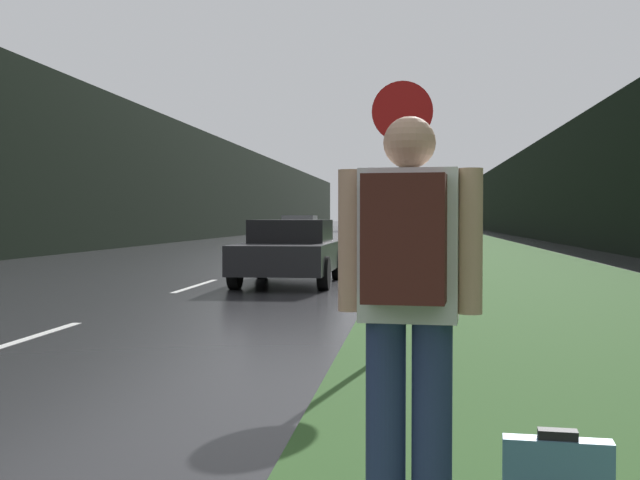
{
  "coord_description": "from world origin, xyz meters",
  "views": [
    {
      "loc": [
        4.2,
        -0.97,
        1.33
      ],
      "look_at": [
        2.39,
        14.42,
        0.89
      ],
      "focal_mm": 45.0,
      "sensor_mm": 36.0,
      "label": 1
    }
  ],
  "objects_px": {
    "stop_sign": "(402,187)",
    "hitchhiker_with_backpack": "(408,294)",
    "car_oncoming": "(300,229)",
    "delivery_truck": "(354,213)",
    "car_passing_near": "(290,251)",
    "car_passing_far": "(364,228)"
  },
  "relations": [
    {
      "from": "hitchhiker_with_backpack",
      "to": "car_oncoming",
      "type": "height_order",
      "value": "hitchhiker_with_backpack"
    },
    {
      "from": "hitchhiker_with_backpack",
      "to": "car_oncoming",
      "type": "relative_size",
      "value": 0.4
    },
    {
      "from": "car_passing_near",
      "to": "delivery_truck",
      "type": "xyz_separation_m",
      "value": [
        -3.47,
        63.57,
        1.12
      ]
    },
    {
      "from": "car_passing_near",
      "to": "stop_sign",
      "type": "bearing_deg",
      "value": 107.18
    },
    {
      "from": "car_passing_near",
      "to": "car_oncoming",
      "type": "distance_m",
      "value": 25.99
    },
    {
      "from": "car_passing_far",
      "to": "delivery_truck",
      "type": "relative_size",
      "value": 0.56
    },
    {
      "from": "delivery_truck",
      "to": "stop_sign",
      "type": "bearing_deg",
      "value": -85.33
    },
    {
      "from": "hitchhiker_with_backpack",
      "to": "delivery_truck",
      "type": "bearing_deg",
      "value": 99.6
    },
    {
      "from": "car_passing_near",
      "to": "delivery_truck",
      "type": "height_order",
      "value": "delivery_truck"
    },
    {
      "from": "stop_sign",
      "to": "delivery_truck",
      "type": "height_order",
      "value": "delivery_truck"
    },
    {
      "from": "hitchhiker_with_backpack",
      "to": "car_passing_far",
      "type": "relative_size",
      "value": 0.37
    },
    {
      "from": "hitchhiker_with_backpack",
      "to": "car_passing_far",
      "type": "height_order",
      "value": "hitchhiker_with_backpack"
    },
    {
      "from": "stop_sign",
      "to": "hitchhiker_with_backpack",
      "type": "relative_size",
      "value": 1.56
    },
    {
      "from": "car_passing_near",
      "to": "car_passing_far",
      "type": "xyz_separation_m",
      "value": [
        0.0,
        23.48,
        0.14
      ]
    },
    {
      "from": "car_passing_near",
      "to": "car_oncoming",
      "type": "bearing_deg",
      "value": -82.32
    },
    {
      "from": "car_oncoming",
      "to": "car_passing_far",
      "type": "bearing_deg",
      "value": -33.21
    },
    {
      "from": "car_passing_near",
      "to": "car_passing_far",
      "type": "bearing_deg",
      "value": -90.0
    },
    {
      "from": "stop_sign",
      "to": "car_oncoming",
      "type": "xyz_separation_m",
      "value": [
        -5.81,
        33.31,
        -0.91
      ]
    },
    {
      "from": "stop_sign",
      "to": "car_oncoming",
      "type": "height_order",
      "value": "stop_sign"
    },
    {
      "from": "car_passing_far",
      "to": "car_oncoming",
      "type": "xyz_separation_m",
      "value": [
        -3.47,
        2.27,
        -0.06
      ]
    },
    {
      "from": "car_passing_far",
      "to": "car_oncoming",
      "type": "height_order",
      "value": "car_passing_far"
    },
    {
      "from": "car_oncoming",
      "to": "hitchhiker_with_backpack",
      "type": "bearing_deg",
      "value": -81.22
    }
  ]
}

